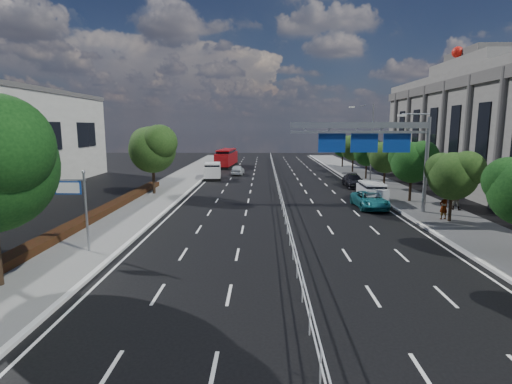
{
  "coord_description": "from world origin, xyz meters",
  "views": [
    {
      "loc": [
        -1.47,
        -19.71,
        6.51
      ],
      "look_at": [
        -1.94,
        5.23,
        2.4
      ],
      "focal_mm": 28.0,
      "sensor_mm": 36.0,
      "label": 1
    }
  ],
  "objects": [
    {
      "name": "white_minivan",
      "position": [
        -7.83,
        29.71,
        1.0
      ],
      "size": [
        2.46,
        4.84,
        2.03
      ],
      "rotation": [
        0.0,
        0.0,
        0.1
      ],
      "color": "black",
      "rests_on": "ground"
    },
    {
      "name": "silver_minivan",
      "position": [
        7.79,
        14.0,
        0.88
      ],
      "size": [
        1.91,
        4.34,
        1.79
      ],
      "rotation": [
        0.0,
        0.0,
        -0.02
      ],
      "color": "black",
      "rests_on": "ground"
    },
    {
      "name": "kerb_near",
      "position": [
        -9.0,
        0.0,
        0.07
      ],
      "size": [
        0.25,
        140.0,
        0.15
      ],
      "primitive_type": "cube",
      "color": "silver",
      "rests_on": "ground"
    },
    {
      "name": "parked_car_teal",
      "position": [
        7.1,
        12.0,
        0.66
      ],
      "size": [
        2.38,
        4.84,
        1.32
      ],
      "primitive_type": "imported",
      "rotation": [
        0.0,
        0.0,
        0.04
      ],
      "color": "#18666E",
      "rests_on": "ground"
    },
    {
      "name": "near_car_dark",
      "position": [
        -7.65,
        48.17,
        0.83
      ],
      "size": [
        1.81,
        5.07,
        1.67
      ],
      "primitive_type": "imported",
      "rotation": [
        0.0,
        0.0,
        3.13
      ],
      "color": "black",
      "rests_on": "ground"
    },
    {
      "name": "pedestrian_a",
      "position": [
        11.01,
        7.58,
        1.01
      ],
      "size": [
        0.73,
        0.59,
        1.75
      ],
      "primitive_type": "imported",
      "rotation": [
        0.0,
        0.0,
        3.44
      ],
      "color": "gray",
      "rests_on": "sidewalk_far"
    },
    {
      "name": "toilet_sign",
      "position": [
        -10.95,
        0.0,
        2.94
      ],
      "size": [
        1.62,
        0.18,
        4.34
      ],
      "color": "gray",
      "rests_on": "ground"
    },
    {
      "name": "hedge_near",
      "position": [
        -13.3,
        5.0,
        0.36
      ],
      "size": [
        1.0,
        36.0,
        0.44
      ],
      "primitive_type": "cube",
      "color": "black",
      "rests_on": "sidewalk_near"
    },
    {
      "name": "kerb_far",
      "position": [
        9.0,
        0.0,
        0.07
      ],
      "size": [
        0.25,
        140.0,
        0.15
      ],
      "primitive_type": "cube",
      "color": "silver",
      "rests_on": "ground"
    },
    {
      "name": "ground",
      "position": [
        0.0,
        0.0,
        0.0
      ],
      "size": [
        160.0,
        160.0,
        0.0
      ],
      "primitive_type": "plane",
      "color": "black",
      "rests_on": "ground"
    },
    {
      "name": "far_tree_c",
      "position": [
        11.24,
        6.98,
        3.43
      ],
      "size": [
        3.52,
        3.28,
        4.94
      ],
      "color": "black",
      "rests_on": "ground"
    },
    {
      "name": "far_tree_h",
      "position": [
        11.24,
        44.48,
        3.42
      ],
      "size": [
        3.41,
        3.18,
        4.91
      ],
      "color": "black",
      "rests_on": "ground"
    },
    {
      "name": "parked_car_dark",
      "position": [
        8.3,
        23.45,
        0.67
      ],
      "size": [
        1.97,
        4.68,
        1.35
      ],
      "primitive_type": "imported",
      "rotation": [
        0.0,
        0.0,
        -0.02
      ],
      "color": "black",
      "rests_on": "ground"
    },
    {
      "name": "far_tree_g",
      "position": [
        11.25,
        36.98,
        3.75
      ],
      "size": [
        3.96,
        3.69,
        5.45
      ],
      "color": "black",
      "rests_on": "ground"
    },
    {
      "name": "sidewalk_near",
      "position": [
        -11.5,
        0.0,
        0.07
      ],
      "size": [
        5.0,
        140.0,
        0.14
      ],
      "primitive_type": "cube",
      "color": "slate",
      "rests_on": "ground"
    },
    {
      "name": "pedestrian_b",
      "position": [
        13.4,
        10.87,
        1.1
      ],
      "size": [
        1.18,
        1.16,
        1.92
      ],
      "primitive_type": "imported",
      "rotation": [
        0.0,
        0.0,
        2.45
      ],
      "color": "gray",
      "rests_on": "sidewalk_far"
    },
    {
      "name": "near_tree_back",
      "position": [
        -11.94,
        17.97,
        4.61
      ],
      "size": [
        4.84,
        4.51,
        6.69
      ],
      "color": "black",
      "rests_on": "ground"
    },
    {
      "name": "civic_hall",
      "position": [
        23.72,
        22.0,
        6.27
      ],
      "size": [
        14.4,
        36.0,
        14.35
      ],
      "color": "slate",
      "rests_on": "ground"
    },
    {
      "name": "median_fence",
      "position": [
        0.0,
        22.5,
        0.53
      ],
      "size": [
        0.05,
        85.0,
        1.02
      ],
      "color": "silver",
      "rests_on": "ground"
    },
    {
      "name": "streetlight_far",
      "position": [
        10.5,
        26.0,
        5.21
      ],
      "size": [
        2.78,
        2.4,
        9.0
      ],
      "color": "gray",
      "rests_on": "ground"
    },
    {
      "name": "overhead_gantry",
      "position": [
        6.74,
        10.05,
        5.61
      ],
      "size": [
        10.24,
        0.38,
        7.45
      ],
      "color": "gray",
      "rests_on": "ground"
    },
    {
      "name": "far_tree_f",
      "position": [
        11.24,
        29.48,
        3.49
      ],
      "size": [
        3.52,
        3.28,
        5.02
      ],
      "color": "black",
      "rests_on": "ground"
    },
    {
      "name": "far_tree_e",
      "position": [
        11.25,
        21.98,
        3.56
      ],
      "size": [
        3.63,
        3.38,
        5.13
      ],
      "color": "black",
      "rests_on": "ground"
    },
    {
      "name": "far_tree_d",
      "position": [
        11.25,
        14.48,
        3.69
      ],
      "size": [
        3.85,
        3.59,
        5.34
      ],
      "color": "black",
      "rests_on": "ground"
    },
    {
      "name": "red_bus",
      "position": [
        -7.5,
        45.06,
        1.48
      ],
      "size": [
        3.07,
        9.67,
        2.84
      ],
      "rotation": [
        0.0,
        0.0,
        -0.09
      ],
      "color": "black",
      "rests_on": "ground"
    },
    {
      "name": "near_car_silver",
      "position": [
        -4.98,
        34.35,
        0.67
      ],
      "size": [
        1.83,
        4.0,
        1.33
      ],
      "primitive_type": "imported",
      "rotation": [
        0.0,
        0.0,
        3.07
      ],
      "color": "#BABEC2",
      "rests_on": "ground"
    }
  ]
}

